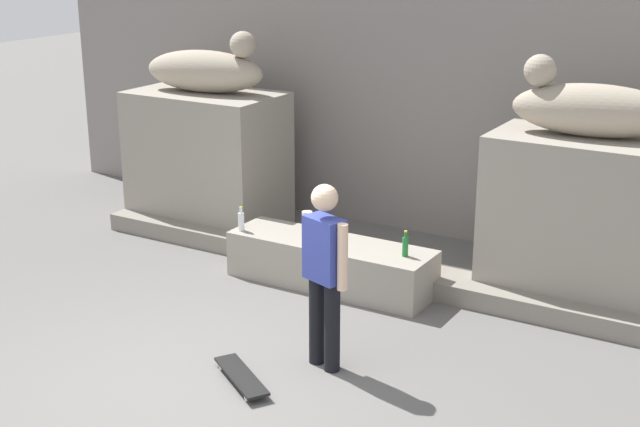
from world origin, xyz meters
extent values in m
plane|color=#605E5B|center=(0.00, 0.00, 0.00)|extent=(40.00, 40.00, 0.00)
cube|color=gray|center=(-2.39, 3.55, 0.87)|extent=(1.89, 1.15, 1.73)
cube|color=gray|center=(2.39, 3.55, 0.87)|extent=(1.89, 1.15, 1.73)
ellipsoid|color=tan|center=(-2.39, 3.55, 1.99)|extent=(1.66, 0.75, 0.52)
sphere|color=tan|center=(-1.85, 3.62, 2.35)|extent=(0.32, 0.32, 0.32)
ellipsoid|color=tan|center=(2.39, 3.55, 1.99)|extent=(1.66, 0.75, 0.52)
sphere|color=tan|center=(1.85, 3.49, 2.35)|extent=(0.32, 0.32, 0.32)
cube|color=gray|center=(0.00, 2.56, 0.25)|extent=(2.27, 0.67, 0.50)
cylinder|color=black|center=(0.99, 0.89, 0.41)|extent=(0.14, 0.14, 0.82)
cylinder|color=black|center=(0.80, 0.95, 0.41)|extent=(0.14, 0.14, 0.82)
cube|color=#333F99|center=(0.89, 0.92, 1.10)|extent=(0.40, 0.30, 0.56)
sphere|color=beige|center=(0.89, 0.92, 1.55)|extent=(0.23, 0.23, 0.23)
cylinder|color=beige|center=(1.11, 0.85, 1.09)|extent=(0.09, 0.09, 0.58)
cylinder|color=beige|center=(0.68, 0.98, 1.09)|extent=(0.09, 0.09, 0.58)
cube|color=black|center=(0.45, 0.29, 0.07)|extent=(0.78, 0.60, 0.02)
cylinder|color=white|center=(0.16, 0.39, 0.03)|extent=(0.06, 0.06, 0.06)
cylinder|color=white|center=(0.23, 0.51, 0.03)|extent=(0.06, 0.06, 0.06)
cylinder|color=white|center=(0.66, 0.06, 0.03)|extent=(0.06, 0.06, 0.06)
cylinder|color=white|center=(0.74, 0.18, 0.03)|extent=(0.06, 0.06, 0.06)
cylinder|color=#1E722D|center=(0.88, 2.56, 0.60)|extent=(0.06, 0.06, 0.20)
cylinder|color=#1E722D|center=(0.88, 2.56, 0.73)|extent=(0.03, 0.03, 0.06)
cylinder|color=yellow|center=(0.88, 2.56, 0.77)|extent=(0.03, 0.03, 0.01)
cylinder|color=silver|center=(-1.02, 2.36, 0.60)|extent=(0.07, 0.07, 0.20)
cylinder|color=silver|center=(-1.02, 2.36, 0.73)|extent=(0.03, 0.03, 0.06)
cylinder|color=yellow|center=(-1.02, 2.36, 0.77)|extent=(0.04, 0.04, 0.01)
cube|color=gray|center=(0.00, 2.96, 0.10)|extent=(6.68, 0.50, 0.21)
camera|label=1|loc=(4.50, -5.20, 3.71)|focal=50.17mm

